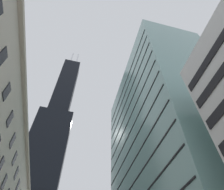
# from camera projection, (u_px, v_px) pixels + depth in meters

# --- Properties ---
(dark_skyscraper) EXTENTS (28.93, 28.93, 177.64)m
(dark_skyscraper) POSITION_uv_depth(u_px,v_px,m) (39.00, 175.00, 96.44)
(dark_skyscraper) COLOR black
(dark_skyscraper) RESTS_ON ground
(glass_office_midrise) EXTENTS (17.43, 37.11, 58.61)m
(glass_office_midrise) POSITION_uv_depth(u_px,v_px,m) (166.00, 148.00, 45.78)
(glass_office_midrise) COLOR gray
(glass_office_midrise) RESTS_ON ground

